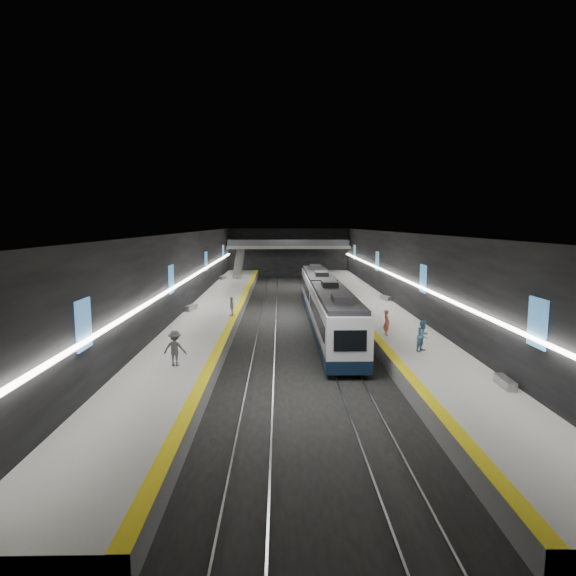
{
  "coord_description": "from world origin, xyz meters",
  "views": [
    {
      "loc": [
        -1.42,
        -45.54,
        8.84
      ],
      "look_at": [
        -0.56,
        3.71,
        2.2
      ],
      "focal_mm": 30.0,
      "sensor_mm": 36.0,
      "label": 1
    }
  ],
  "objects_px": {
    "passenger_left_a": "(232,307)",
    "passenger_left_b": "(175,349)",
    "bench_right_near": "(505,382)",
    "bench_right_far": "(386,298)",
    "bench_left_far": "(223,278)",
    "train": "(325,301)",
    "bench_left_near": "(191,308)",
    "escalator": "(239,263)",
    "passenger_right_a": "(387,323)",
    "passenger_right_b": "(423,336)"
  },
  "relations": [
    {
      "from": "bench_right_near",
      "to": "passenger_left_a",
      "type": "xyz_separation_m",
      "value": [
        -15.0,
        18.03,
        0.61
      ]
    },
    {
      "from": "escalator",
      "to": "passenger_left_b",
      "type": "bearing_deg",
      "value": -89.64
    },
    {
      "from": "bench_right_near",
      "to": "passenger_left_a",
      "type": "height_order",
      "value": "passenger_left_a"
    },
    {
      "from": "train",
      "to": "escalator",
      "type": "distance_m",
      "value": 32.08
    },
    {
      "from": "train",
      "to": "bench_left_near",
      "type": "xyz_separation_m",
      "value": [
        -12.0,
        2.06,
        -0.97
      ]
    },
    {
      "from": "train",
      "to": "passenger_left_a",
      "type": "bearing_deg",
      "value": -174.51
    },
    {
      "from": "train",
      "to": "bench_left_far",
      "type": "relative_size",
      "value": 16.47
    },
    {
      "from": "bench_right_near",
      "to": "passenger_right_a",
      "type": "bearing_deg",
      "value": 110.13
    },
    {
      "from": "bench_left_near",
      "to": "passenger_left_a",
      "type": "relative_size",
      "value": 1.15
    },
    {
      "from": "escalator",
      "to": "passenger_right_b",
      "type": "height_order",
      "value": "escalator"
    },
    {
      "from": "escalator",
      "to": "passenger_right_a",
      "type": "distance_m",
      "value": 40.92
    },
    {
      "from": "bench_left_near",
      "to": "passenger_left_b",
      "type": "relative_size",
      "value": 0.96
    },
    {
      "from": "escalator",
      "to": "bench_left_far",
      "type": "xyz_separation_m",
      "value": [
        -2.0,
        -3.79,
        -1.68
      ]
    },
    {
      "from": "bench_right_far",
      "to": "passenger_left_b",
      "type": "relative_size",
      "value": 0.88
    },
    {
      "from": "train",
      "to": "bench_right_far",
      "type": "distance_m",
      "value": 10.34
    },
    {
      "from": "train",
      "to": "bench_right_near",
      "type": "bearing_deg",
      "value": -69.58
    },
    {
      "from": "bench_right_far",
      "to": "passenger_right_a",
      "type": "relative_size",
      "value": 0.94
    },
    {
      "from": "passenger_right_a",
      "to": "bench_left_near",
      "type": "bearing_deg",
      "value": 48.38
    },
    {
      "from": "escalator",
      "to": "train",
      "type": "bearing_deg",
      "value": -71.83
    },
    {
      "from": "bench_left_far",
      "to": "bench_right_near",
      "type": "height_order",
      "value": "bench_left_far"
    },
    {
      "from": "bench_left_near",
      "to": "passenger_left_b",
      "type": "bearing_deg",
      "value": -68.06
    },
    {
      "from": "bench_right_near",
      "to": "bench_left_far",
      "type": "bearing_deg",
      "value": 115.05
    },
    {
      "from": "train",
      "to": "bench_left_near",
      "type": "distance_m",
      "value": 12.21
    },
    {
      "from": "bench_left_far",
      "to": "bench_right_far",
      "type": "xyz_separation_m",
      "value": [
        19.0,
        -19.14,
        -0.01
      ]
    },
    {
      "from": "train",
      "to": "passenger_left_b",
      "type": "xyz_separation_m",
      "value": [
        -9.71,
        -15.16,
        -0.21
      ]
    },
    {
      "from": "bench_right_near",
      "to": "bench_left_near",
      "type": "bearing_deg",
      "value": 134.7
    },
    {
      "from": "train",
      "to": "bench_right_near",
      "type": "height_order",
      "value": "train"
    },
    {
      "from": "passenger_left_b",
      "to": "passenger_right_a",
      "type": "bearing_deg",
      "value": -146.11
    },
    {
      "from": "passenger_right_b",
      "to": "bench_left_near",
      "type": "bearing_deg",
      "value": 95.92
    },
    {
      "from": "train",
      "to": "bench_right_near",
      "type": "distance_m",
      "value": 20.09
    },
    {
      "from": "passenger_left_a",
      "to": "escalator",
      "type": "bearing_deg",
      "value": 162.41
    },
    {
      "from": "bench_left_near",
      "to": "bench_right_near",
      "type": "distance_m",
      "value": 28.22
    },
    {
      "from": "passenger_right_a",
      "to": "bench_right_near",
      "type": "bearing_deg",
      "value": -170.71
    },
    {
      "from": "bench_right_far",
      "to": "train",
      "type": "bearing_deg",
      "value": -147.84
    },
    {
      "from": "train",
      "to": "escalator",
      "type": "relative_size",
      "value": 3.76
    },
    {
      "from": "passenger_right_b",
      "to": "bench_right_far",
      "type": "bearing_deg",
      "value": 40.38
    },
    {
      "from": "escalator",
      "to": "passenger_left_a",
      "type": "height_order",
      "value": "escalator"
    },
    {
      "from": "passenger_right_a",
      "to": "passenger_right_b",
      "type": "distance_m",
      "value": 4.45
    },
    {
      "from": "train",
      "to": "passenger_right_b",
      "type": "bearing_deg",
      "value": -68.43
    },
    {
      "from": "passenger_left_a",
      "to": "passenger_left_b",
      "type": "relative_size",
      "value": 0.83
    },
    {
      "from": "bench_left_far",
      "to": "passenger_left_a",
      "type": "relative_size",
      "value": 1.11
    },
    {
      "from": "bench_left_far",
      "to": "bench_right_near",
      "type": "distance_m",
      "value": 49.3
    },
    {
      "from": "passenger_right_a",
      "to": "bench_right_far",
      "type": "bearing_deg",
      "value": -20.78
    },
    {
      "from": "bench_right_far",
      "to": "passenger_right_b",
      "type": "bearing_deg",
      "value": -111.05
    },
    {
      "from": "bench_right_far",
      "to": "passenger_left_b",
      "type": "distance_m",
      "value": 28.21
    },
    {
      "from": "escalator",
      "to": "passenger_right_a",
      "type": "height_order",
      "value": "escalator"
    },
    {
      "from": "bench_left_far",
      "to": "passenger_left_a",
      "type": "xyz_separation_m",
      "value": [
        4.0,
        -27.45,
        0.6
      ]
    },
    {
      "from": "bench_right_far",
      "to": "passenger_left_a",
      "type": "xyz_separation_m",
      "value": [
        -15.0,
        -8.32,
        0.61
      ]
    },
    {
      "from": "escalator",
      "to": "bench_right_far",
      "type": "bearing_deg",
      "value": -53.44
    },
    {
      "from": "bench_right_near",
      "to": "bench_right_far",
      "type": "xyz_separation_m",
      "value": [
        0.0,
        26.35,
        0.0
      ]
    }
  ]
}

